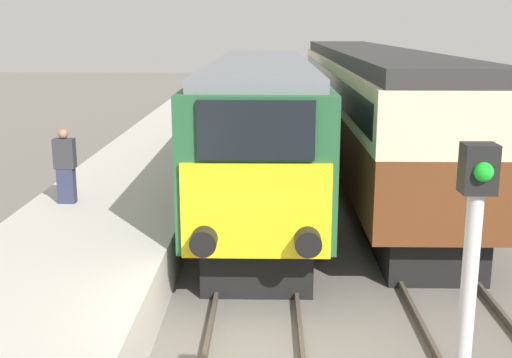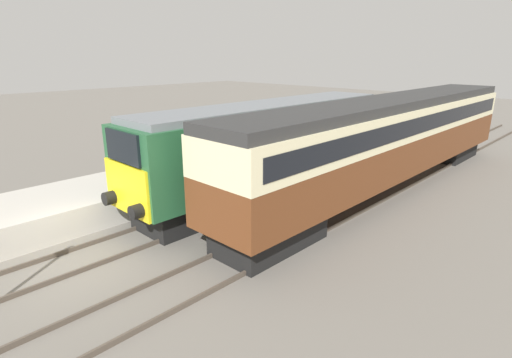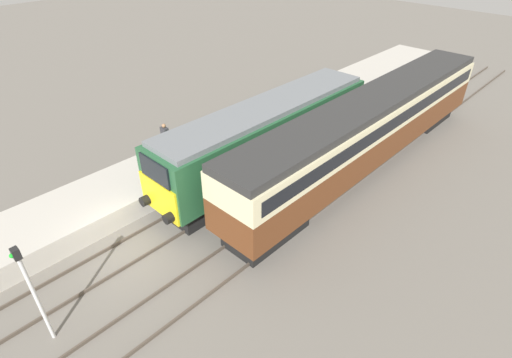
{
  "view_description": "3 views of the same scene",
  "coord_description": "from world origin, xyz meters",
  "views": [
    {
      "loc": [
        0.2,
        -8.35,
        4.77
      ],
      "look_at": [
        0.0,
        1.81,
        2.34
      ],
      "focal_mm": 45.0,
      "sensor_mm": 36.0,
      "label": 1
    },
    {
      "loc": [
        11.08,
        -3.9,
        5.82
      ],
      "look_at": [
        1.7,
        5.81,
        1.6
      ],
      "focal_mm": 28.0,
      "sensor_mm": 36.0,
      "label": 2
    },
    {
      "loc": [
        12.1,
        -5.06,
        11.68
      ],
      "look_at": [
        1.7,
        5.81,
        1.6
      ],
      "focal_mm": 28.0,
      "sensor_mm": 36.0,
      "label": 3
    }
  ],
  "objects": [
    {
      "name": "platform_left",
      "position": [
        -3.3,
        8.0,
        0.51
      ],
      "size": [
        3.5,
        50.0,
        1.01
      ],
      "color": "#B7B2A8",
      "rests_on": "ground_plane"
    },
    {
      "name": "rails_far_track",
      "position": [
        3.4,
        5.0,
        0.07
      ],
      "size": [
        1.5,
        60.0,
        0.14
      ],
      "color": "#4C4238",
      "rests_on": "ground_plane"
    },
    {
      "name": "person_on_platform",
      "position": [
        -4.19,
        5.08,
        1.82
      ],
      "size": [
        0.44,
        0.26,
        1.63
      ],
      "color": "#2D334C",
      "rests_on": "platform_left"
    },
    {
      "name": "signal_post",
      "position": [
        1.7,
        -3.87,
        2.35
      ],
      "size": [
        0.24,
        0.28,
        3.96
      ],
      "color": "silver",
      "rests_on": "ground_plane"
    },
    {
      "name": "rails_near_track",
      "position": [
        0.0,
        5.0,
        0.07
      ],
      "size": [
        1.51,
        60.0,
        0.14
      ],
      "color": "#4C4238",
      "rests_on": "ground_plane"
    },
    {
      "name": "locomotive",
      "position": [
        0.0,
        8.43,
        2.18
      ],
      "size": [
        2.7,
        13.74,
        3.92
      ],
      "color": "black",
      "rests_on": "ground_plane"
    },
    {
      "name": "passenger_carriage",
      "position": [
        3.4,
        12.6,
        2.48
      ],
      "size": [
        2.75,
        20.24,
        4.08
      ],
      "color": "black",
      "rests_on": "ground_plane"
    },
    {
      "name": "ground_plane",
      "position": [
        0.0,
        0.0,
        0.0
      ],
      "size": [
        120.0,
        120.0,
        0.0
      ],
      "primitive_type": "plane",
      "color": "slate"
    }
  ]
}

